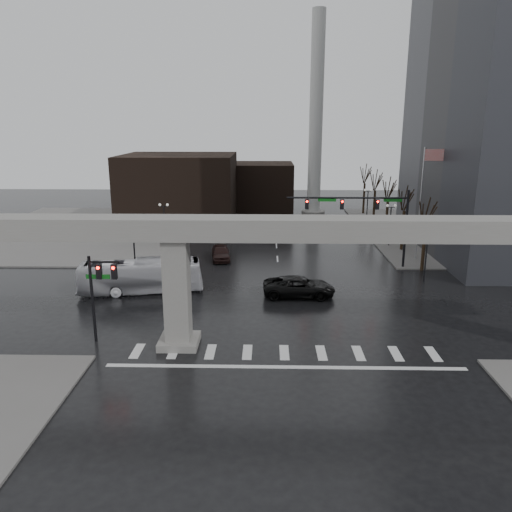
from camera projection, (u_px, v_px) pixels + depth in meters
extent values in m
plane|color=black|center=(284.00, 346.00, 33.29)|extent=(160.00, 160.00, 0.00)
cube|color=slate|center=(467.00, 232.00, 67.47)|extent=(28.00, 36.00, 0.15)
cube|color=slate|center=(87.00, 230.00, 68.59)|extent=(28.00, 36.00, 0.15)
cube|color=gray|center=(286.00, 229.00, 31.22)|extent=(48.00, 2.20, 1.40)
cube|color=gray|center=(177.00, 293.00, 32.49)|extent=(1.60, 1.60, 7.30)
cube|color=gray|center=(179.00, 341.00, 33.37)|extent=(2.60, 2.60, 0.50)
cube|color=black|center=(179.00, 189.00, 72.85)|extent=(16.00, 14.00, 10.00)
cube|color=black|center=(262.00, 188.00, 82.51)|extent=(10.00, 10.00, 8.00)
cylinder|color=beige|center=(316.00, 119.00, 73.69)|extent=(2.00, 2.00, 30.00)
cylinder|color=gray|center=(313.00, 215.00, 77.42)|extent=(3.60, 3.60, 1.20)
cylinder|color=black|center=(406.00, 230.00, 50.13)|extent=(0.24, 0.24, 8.00)
cylinder|color=black|center=(347.00, 198.00, 49.43)|extent=(12.00, 0.18, 0.18)
cube|color=black|center=(377.00, 204.00, 49.54)|extent=(0.35, 0.30, 1.00)
cube|color=black|center=(342.00, 204.00, 49.61)|extent=(0.35, 0.30, 1.00)
cube|color=black|center=(307.00, 204.00, 49.69)|extent=(0.35, 0.30, 1.00)
sphere|color=#FF0C05|center=(378.00, 202.00, 49.28)|extent=(0.20, 0.20, 0.20)
cube|color=#0D6015|center=(393.00, 200.00, 49.39)|extent=(1.80, 0.05, 0.35)
cube|color=#0D6015|center=(327.00, 200.00, 49.53)|extent=(1.80, 0.05, 0.35)
cylinder|color=black|center=(92.00, 299.00, 33.27)|extent=(0.20, 0.20, 6.00)
cylinder|color=black|center=(104.00, 262.00, 32.57)|extent=(2.00, 0.14, 0.14)
cube|color=black|center=(99.00, 272.00, 32.75)|extent=(0.35, 0.30, 1.00)
cube|color=black|center=(114.00, 272.00, 32.73)|extent=(0.35, 0.30, 1.00)
cube|color=#0D6015|center=(98.00, 277.00, 32.84)|extent=(1.60, 0.05, 0.30)
cylinder|color=silver|center=(420.00, 205.00, 52.66)|extent=(0.12, 0.12, 12.00)
cube|color=red|center=(434.00, 155.00, 51.29)|extent=(2.00, 0.03, 1.20)
cylinder|color=black|center=(426.00, 258.00, 45.89)|extent=(0.14, 0.14, 4.80)
cube|color=black|center=(428.00, 233.00, 45.29)|extent=(0.90, 0.06, 0.06)
sphere|color=silver|center=(423.00, 230.00, 45.24)|extent=(0.32, 0.32, 0.32)
sphere|color=silver|center=(433.00, 230.00, 45.22)|extent=(0.32, 0.32, 0.32)
cylinder|color=black|center=(390.00, 227.00, 59.41)|extent=(0.14, 0.14, 4.80)
cube|color=black|center=(391.00, 207.00, 58.81)|extent=(0.90, 0.06, 0.06)
sphere|color=silver|center=(388.00, 206.00, 58.76)|extent=(0.32, 0.32, 0.32)
sphere|color=silver|center=(395.00, 206.00, 58.74)|extent=(0.32, 0.32, 0.32)
cylinder|color=black|center=(367.00, 207.00, 72.93)|extent=(0.14, 0.14, 4.80)
cube|color=black|center=(368.00, 191.00, 72.32)|extent=(0.90, 0.06, 0.06)
sphere|color=silver|center=(365.00, 190.00, 72.28)|extent=(0.32, 0.32, 0.32)
sphere|color=silver|center=(371.00, 190.00, 72.26)|extent=(0.32, 0.32, 0.32)
cylinder|color=black|center=(135.00, 256.00, 46.48)|extent=(0.14, 0.14, 4.80)
cube|color=black|center=(133.00, 231.00, 45.87)|extent=(0.90, 0.06, 0.06)
sphere|color=silver|center=(128.00, 229.00, 45.83)|extent=(0.32, 0.32, 0.32)
sphere|color=silver|center=(138.00, 229.00, 45.81)|extent=(0.32, 0.32, 0.32)
cylinder|color=black|center=(165.00, 226.00, 59.99)|extent=(0.14, 0.14, 4.80)
cube|color=black|center=(164.00, 206.00, 59.39)|extent=(0.90, 0.06, 0.06)
sphere|color=silver|center=(160.00, 205.00, 59.34)|extent=(0.32, 0.32, 0.32)
sphere|color=silver|center=(167.00, 205.00, 59.32)|extent=(0.32, 0.32, 0.32)
cylinder|color=black|center=(184.00, 207.00, 73.51)|extent=(0.14, 0.14, 4.80)
cube|color=black|center=(183.00, 191.00, 72.91)|extent=(0.90, 0.06, 0.06)
sphere|color=silver|center=(180.00, 190.00, 72.86)|extent=(0.32, 0.32, 0.32)
sphere|color=silver|center=(186.00, 190.00, 72.84)|extent=(0.32, 0.32, 0.32)
cylinder|color=black|center=(424.00, 248.00, 49.77)|extent=(0.34, 0.34, 4.55)
cylinder|color=black|center=(427.00, 211.00, 48.80)|extent=(0.12, 1.52, 2.98)
cylinder|color=black|center=(431.00, 213.00, 49.09)|extent=(0.83, 1.14, 2.51)
cylinder|color=black|center=(403.00, 231.00, 57.48)|extent=(0.34, 0.34, 4.66)
cylinder|color=black|center=(405.00, 198.00, 56.49)|extent=(0.12, 1.55, 3.05)
cylinder|color=black|center=(409.00, 200.00, 56.78)|extent=(0.85, 1.16, 2.57)
cylinder|color=black|center=(387.00, 218.00, 65.19)|extent=(0.34, 0.34, 4.76)
cylinder|color=black|center=(389.00, 188.00, 64.18)|extent=(0.12, 1.59, 3.11)
cylinder|color=black|center=(392.00, 190.00, 64.47)|extent=(0.86, 1.18, 2.62)
cylinder|color=black|center=(374.00, 207.00, 72.90)|extent=(0.34, 0.34, 4.87)
cylinder|color=black|center=(376.00, 180.00, 71.87)|extent=(0.12, 1.62, 3.18)
cylinder|color=black|center=(379.00, 181.00, 72.16)|extent=(0.88, 1.20, 2.68)
cylinder|color=black|center=(364.00, 199.00, 80.61)|extent=(0.34, 0.34, 4.97)
cylinder|color=black|center=(365.00, 173.00, 79.56)|extent=(0.12, 1.65, 3.25)
cylinder|color=black|center=(368.00, 175.00, 79.85)|extent=(0.89, 1.23, 2.74)
imported|color=black|center=(299.00, 287.00, 42.58)|extent=(6.15, 2.88, 1.70)
imported|color=silver|center=(141.00, 276.00, 43.41)|extent=(10.93, 4.30, 2.97)
imported|color=black|center=(221.00, 253.00, 53.99)|extent=(2.49, 4.93, 1.61)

